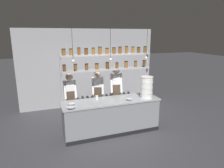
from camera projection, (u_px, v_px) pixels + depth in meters
name	position (u px, v px, depth m)	size (l,w,h in m)	color
ground_plane	(111.00, 131.00, 5.60)	(40.00, 40.00, 0.00)	#3D3D42
back_wall	(89.00, 68.00, 7.47)	(5.05, 0.12, 2.85)	#939399
prep_counter	(111.00, 116.00, 5.49)	(2.65, 0.76, 0.92)	gray
spice_shelf_unit	(107.00, 63.00, 5.44)	(2.54, 0.28, 2.33)	#999BA0
chef_left	(70.00, 97.00, 5.67)	(0.36, 0.28, 1.60)	black
chef_center	(98.00, 93.00, 6.05)	(0.40, 0.33, 1.62)	black
chef_right	(116.00, 90.00, 5.97)	(0.41, 0.34, 1.75)	black
container_stack	(147.00, 87.00, 5.53)	(0.35, 0.35, 0.60)	white
prep_bowl_near_left	(71.00, 104.00, 4.98)	(0.18, 0.18, 0.05)	white
prep_bowl_center_front	(129.00, 100.00, 5.36)	(0.17, 0.17, 0.05)	silver
prep_bowl_center_back	(71.00, 108.00, 4.72)	(0.20, 0.20, 0.06)	silver
serving_cup_front	(97.00, 97.00, 5.43)	(0.08, 0.08, 0.10)	silver
pendant_light_row	(112.00, 57.00, 5.10)	(2.07, 0.07, 0.81)	black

